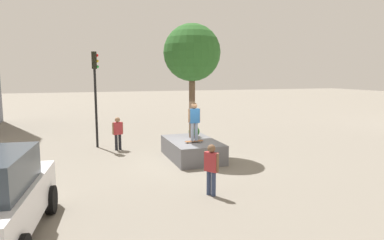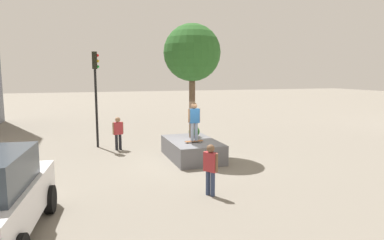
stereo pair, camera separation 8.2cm
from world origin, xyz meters
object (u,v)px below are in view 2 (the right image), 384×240
(skateboarder, at_px, (194,119))
(pedestrian_crossing, at_px, (210,166))
(bystander_watching, at_px, (118,131))
(plaza_tree, at_px, (192,53))
(traffic_light_corner, at_px, (96,83))
(planter_ledge, at_px, (192,149))
(skateboard, at_px, (194,141))

(skateboarder, relative_size, pedestrian_crossing, 1.02)
(pedestrian_crossing, distance_m, bystander_watching, 7.59)
(plaza_tree, distance_m, traffic_light_corner, 5.32)
(plaza_tree, bearing_deg, skateboarder, 165.88)
(planter_ledge, bearing_deg, skateboarder, 171.40)
(skateboard, distance_m, skateboarder, 0.96)
(plaza_tree, bearing_deg, planter_ledge, 161.25)
(traffic_light_corner, bearing_deg, bystander_watching, -136.89)
(planter_ledge, xyz_separation_m, skateboard, (-0.55, 0.08, 0.47))
(traffic_light_corner, bearing_deg, skateboarder, -138.50)
(planter_ledge, distance_m, bystander_watching, 4.05)
(traffic_light_corner, bearing_deg, pedestrian_crossing, -160.37)
(skateboarder, bearing_deg, skateboard, 116.57)
(planter_ledge, height_order, bystander_watching, bystander_watching)
(skateboard, relative_size, bystander_watching, 0.49)
(skateboard, height_order, bystander_watching, bystander_watching)
(skateboard, bearing_deg, planter_ledge, -8.60)
(traffic_light_corner, height_order, pedestrian_crossing, traffic_light_corner)
(planter_ledge, height_order, skateboard, skateboard)
(skateboard, bearing_deg, pedestrian_crossing, 168.37)
(skateboarder, bearing_deg, bystander_watching, 40.99)
(planter_ledge, relative_size, skateboard, 4.17)
(pedestrian_crossing, bearing_deg, traffic_light_corner, 19.63)
(skateboarder, relative_size, traffic_light_corner, 0.34)
(planter_ledge, height_order, traffic_light_corner, traffic_light_corner)
(bystander_watching, bearing_deg, pedestrian_crossing, -164.49)
(traffic_light_corner, distance_m, bystander_watching, 2.70)
(pedestrian_crossing, relative_size, bystander_watching, 0.98)
(traffic_light_corner, height_order, bystander_watching, traffic_light_corner)
(skateboard, bearing_deg, traffic_light_corner, 41.50)
(skateboard, height_order, traffic_light_corner, traffic_light_corner)
(plaza_tree, height_order, traffic_light_corner, plaza_tree)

